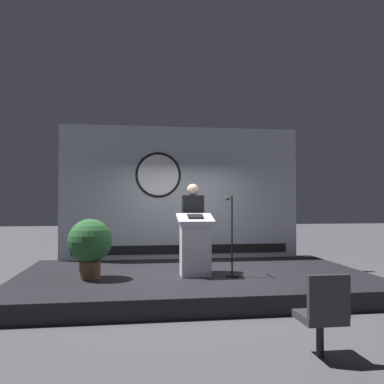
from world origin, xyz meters
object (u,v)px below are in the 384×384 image
(potted_plant, at_px, (90,243))
(microphone_stand, at_px, (231,248))
(podium, at_px, (195,246))
(audience_chair_left, at_px, (323,311))
(speaker_person, at_px, (193,226))

(potted_plant, bearing_deg, microphone_stand, -2.47)
(podium, distance_m, potted_plant, 1.83)
(podium, bearing_deg, audience_chair_left, -75.01)
(speaker_person, relative_size, audience_chair_left, 1.87)
(speaker_person, height_order, potted_plant, speaker_person)
(podium, relative_size, microphone_stand, 0.78)
(potted_plant, bearing_deg, podium, -0.15)
(podium, height_order, potted_plant, podium)
(speaker_person, distance_m, potted_plant, 1.93)
(microphone_stand, distance_m, potted_plant, 2.48)
(podium, bearing_deg, potted_plant, 179.85)
(speaker_person, xyz_separation_m, microphone_stand, (0.61, -0.58, -0.35))
(microphone_stand, bearing_deg, potted_plant, 177.53)
(microphone_stand, relative_size, potted_plant, 1.39)
(podium, height_order, audience_chair_left, podium)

